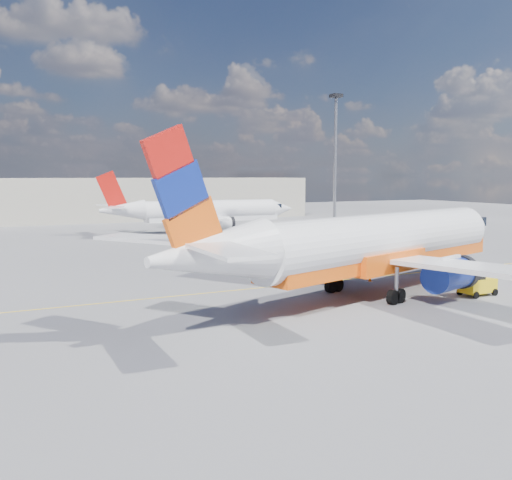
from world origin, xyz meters
name	(u,v)px	position (x,y,z in m)	size (l,w,h in m)	color
ground	(317,291)	(0.00, 0.00, 0.00)	(240.00, 240.00, 0.00)	#5B5B60
taxi_line	(296,284)	(0.00, 3.00, 0.01)	(70.00, 0.15, 0.01)	yellow
terminal_main	(132,199)	(5.00, 75.00, 4.00)	(70.00, 14.00, 8.00)	#B3AD9A
main_jet	(373,244)	(2.76, -2.99, 3.70)	(36.61, 27.86, 11.09)	white
second_jet	(205,212)	(8.53, 45.00, 3.07)	(30.38, 23.97, 9.21)	white
gse_tug	(477,284)	(9.43, -6.25, 0.86)	(2.64, 1.72, 1.83)	black
traffic_cone	(370,279)	(5.89, 1.36, 0.24)	(0.35, 0.35, 0.49)	white
floodlight_mast	(335,151)	(24.48, 34.09, 12.00)	(1.46, 1.46, 20.01)	gray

